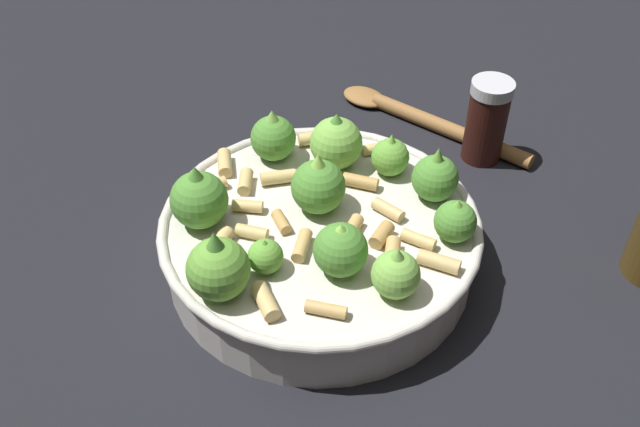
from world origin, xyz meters
name	(u,v)px	position (x,y,z in m)	size (l,w,h in m)	color
ground_plane	(320,263)	(0.00, 0.00, 0.00)	(2.40, 2.40, 0.00)	black
cooking_pan	(319,232)	(0.00, 0.00, 0.04)	(0.27, 0.27, 0.11)	beige
pepper_shaker	(487,121)	(-0.09, -0.21, 0.04)	(0.04, 0.04, 0.09)	#33140F
wooden_spoon	(421,119)	(-0.02, -0.24, 0.01)	(0.23, 0.08, 0.02)	olive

